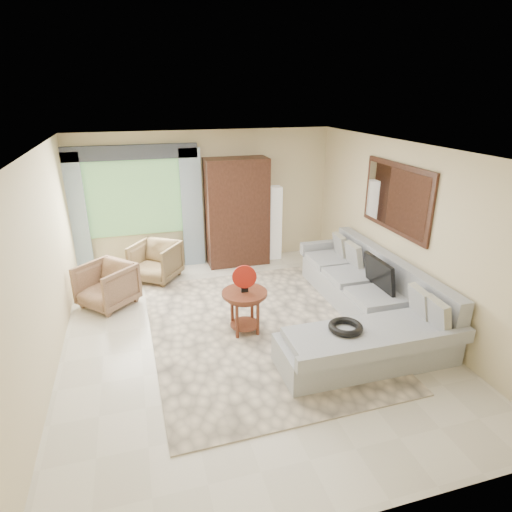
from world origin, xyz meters
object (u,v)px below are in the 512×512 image
object	(u,v)px
armchair_right	(156,261)
floor_lamp	(274,223)
tv_screen	(379,274)
armchair_left	(107,285)
armoire	(237,212)
coffee_table	(245,311)
sectional_sofa	(365,306)
potted_plant	(104,271)

from	to	relation	value
armchair_right	floor_lamp	distance (m)	2.51
tv_screen	armchair_right	size ratio (longest dim) A/B	0.95
armchair_left	armoire	size ratio (longest dim) A/B	0.37
armoire	floor_lamp	xyz separation A→B (m)	(0.80, 0.06, -0.30)
coffee_table	armoire	world-z (taller)	armoire
sectional_sofa	potted_plant	xyz separation A→B (m)	(-3.78, 2.43, 0.02)
tv_screen	armchair_right	world-z (taller)	tv_screen
armchair_right	coffee_table	bearing A→B (deg)	-29.40
sectional_sofa	coffee_table	world-z (taller)	sectional_sofa
coffee_table	floor_lamp	distance (m)	3.06
armchair_left	potted_plant	size ratio (longest dim) A/B	1.30
sectional_sofa	floor_lamp	bearing A→B (deg)	98.33
sectional_sofa	coffee_table	size ratio (longest dim) A/B	5.37
armchair_left	potted_plant	distance (m)	0.77
armchair_right	potted_plant	world-z (taller)	armchair_right
tv_screen	armchair_left	world-z (taller)	tv_screen
coffee_table	armchair_left	size ratio (longest dim) A/B	0.83
armchair_right	floor_lamp	world-z (taller)	floor_lamp
tv_screen	armchair_left	bearing A→B (deg)	158.69
armoire	armchair_left	bearing A→B (deg)	-153.53
potted_plant	floor_lamp	distance (m)	3.42
armchair_left	potted_plant	world-z (taller)	armchair_left
armchair_right	sectional_sofa	bearing A→B (deg)	-6.20
armchair_left	armoire	distance (m)	2.85
coffee_table	armchair_left	distance (m)	2.39
sectional_sofa	armchair_right	world-z (taller)	sectional_sofa
sectional_sofa	armoire	world-z (taller)	armoire
sectional_sofa	armchair_right	xyz separation A→B (m)	(-2.87, 2.50, 0.07)
armchair_left	armchair_right	world-z (taller)	armchair_left
potted_plant	floor_lamp	xyz separation A→B (m)	(3.35, 0.52, 0.45)
tv_screen	coffee_table	world-z (taller)	tv_screen
armchair_left	armoire	bearing A→B (deg)	73.22
armchair_left	armchair_right	distance (m)	1.18
armchair_right	potted_plant	bearing A→B (deg)	-140.77
armoire	floor_lamp	bearing A→B (deg)	4.29
tv_screen	floor_lamp	world-z (taller)	floor_lamp
armchair_left	armoire	world-z (taller)	armoire
armchair_left	potted_plant	bearing A→B (deg)	142.68
coffee_table	potted_plant	xyz separation A→B (m)	(-2.00, 2.19, -0.04)
armchair_right	floor_lamp	xyz separation A→B (m)	(2.44, 0.45, 0.40)
armchair_left	tv_screen	bearing A→B (deg)	25.44
sectional_sofa	armoire	distance (m)	3.24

